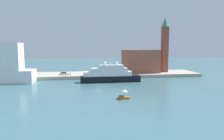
{
  "coord_description": "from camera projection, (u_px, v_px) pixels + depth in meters",
  "views": [
    {
      "loc": [
        -6.77,
        -81.74,
        15.31
      ],
      "look_at": [
        6.32,
        6.0,
        5.38
      ],
      "focal_mm": 33.06,
      "sensor_mm": 36.0,
      "label": 1
    }
  ],
  "objects": [
    {
      "name": "parked_car",
      "position": [
        64.0,
        74.0,
        101.47
      ],
      "size": [
        4.59,
        1.7,
        1.44
      ],
      "color": "silver",
      "rests_on": "quay_dock"
    },
    {
      "name": "ground",
      "position": [
        99.0,
        85.0,
        83.04
      ],
      "size": [
        400.0,
        400.0,
        0.0
      ],
      "primitive_type": "plane",
      "color": "#3D6670"
    },
    {
      "name": "bell_tower",
      "position": [
        165.0,
        43.0,
        112.66
      ],
      "size": [
        4.23,
        4.23,
        29.46
      ],
      "color": "brown",
      "rests_on": "quay_dock"
    },
    {
      "name": "mooring_bollard",
      "position": [
        99.0,
        75.0,
        99.61
      ],
      "size": [
        0.48,
        0.48,
        0.63
      ],
      "primitive_type": "cylinder",
      "color": "black",
      "rests_on": "quay_dock"
    },
    {
      "name": "quay_dock",
      "position": [
        95.0,
        75.0,
        108.14
      ],
      "size": [
        110.0,
        19.26,
        1.56
      ],
      "primitive_type": "cube",
      "color": "#ADA38E",
      "rests_on": "ground"
    },
    {
      "name": "person_figure",
      "position": [
        70.0,
        74.0,
        99.37
      ],
      "size": [
        0.36,
        0.36,
        1.74
      ],
      "color": "#334C8C",
      "rests_on": "quay_dock"
    },
    {
      "name": "harbor_building",
      "position": [
        140.0,
        61.0,
        113.61
      ],
      "size": [
        18.06,
        15.1,
        12.25
      ],
      "primitive_type": "cube",
      "color": "#93513D",
      "rests_on": "quay_dock"
    },
    {
      "name": "small_motorboat",
      "position": [
        124.0,
        95.0,
        60.88
      ],
      "size": [
        3.53,
        1.82,
        2.87
      ],
      "color": "#C66019",
      "rests_on": "ground"
    },
    {
      "name": "large_yacht",
      "position": [
        110.0,
        75.0,
        90.6
      ],
      "size": [
        26.26,
        4.94,
        10.77
      ],
      "color": "black",
      "rests_on": "ground"
    }
  ]
}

